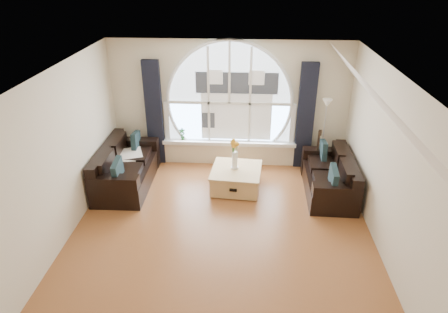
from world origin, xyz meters
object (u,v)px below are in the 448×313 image
Objects in this scene: coffee_chest at (236,178)px; guitar at (317,151)px; vase_flowers at (235,150)px; floor_lamp at (323,136)px; sofa_left at (126,167)px; potted_plant at (182,134)px; sofa_right at (329,174)px.

coffee_chest is 0.90× the size of guitar.
vase_flowers is (-0.04, 0.05, 0.58)m from coffee_chest.
guitar is (1.65, 0.69, 0.30)m from coffee_chest.
floor_lamp reaches higher than vase_flowers.
coffee_chest is 1.36× the size of vase_flowers.
potted_plant is (0.97, 1.05, 0.28)m from sofa_left.
coffee_chest is at bearing -149.68° from guitar.
floor_lamp is at bearing 24.53° from vase_flowers.
sofa_right is 1.80m from coffee_chest.
guitar is 3.94× the size of potted_plant.
sofa_right is (3.98, -0.05, 0.00)m from sofa_left.
coffee_chest is 1.68m from potted_plant.
sofa_left is 4.09m from floor_lamp.
vase_flowers is (-1.83, 0.09, 0.42)m from sofa_right.
guitar is at bearing 101.92° from sofa_right.
vase_flowers is 0.44× the size of floor_lamp.
floor_lamp is (1.82, 0.83, -0.02)m from vase_flowers.
sofa_left is 3.99m from sofa_right.
floor_lamp is (1.78, 0.88, 0.57)m from coffee_chest.
guitar is at bearing -7.23° from potted_plant.
potted_plant is at bearing 161.05° from sofa_right.
guitar is (1.69, 0.64, -0.29)m from vase_flowers.
sofa_right is 3.22m from potted_plant.
floor_lamp reaches higher than sofa_right.
coffee_chest is at bearing -153.69° from floor_lamp.
sofa_right is at bearing -71.60° from guitar.
guitar is at bearing 20.79° from vase_flowers.
guitar is (-0.13, -0.19, -0.27)m from floor_lamp.
vase_flowers reaches higher than sofa_right.
guitar is 2.90m from potted_plant.
sofa_left is at bearing -132.89° from potted_plant.
coffee_chest is 2.07m from floor_lamp.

